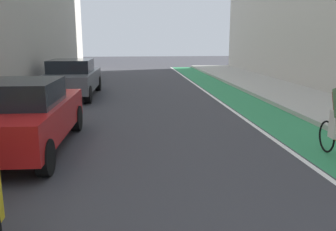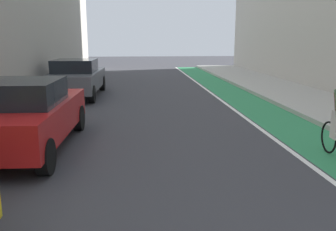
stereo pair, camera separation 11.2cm
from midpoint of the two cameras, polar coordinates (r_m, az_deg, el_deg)
name	(u,v)px [view 1 (the left image)]	position (r m, az deg, el deg)	size (l,w,h in m)	color
ground_plane	(159,118)	(10.80, -1.76, -0.35)	(73.50, 73.50, 0.00)	#38383D
bike_lane_paint	(247,104)	(13.42, 12.38, 1.88)	(1.60, 33.41, 0.00)	#2D8451
lane_divider_stripe	(223,104)	(13.16, 8.66, 1.82)	(0.12, 33.41, 0.00)	white
sidewalk_right	(308,101)	(14.34, 21.45, 2.24)	(3.16, 33.41, 0.14)	#A8A59E
parked_sedan_red	(20,115)	(8.15, -23.10, 0.10)	(2.09, 4.27, 1.53)	red
parked_sedan_gray	(72,78)	(15.09, -15.33, 5.88)	(1.99, 4.41, 1.53)	#595B60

